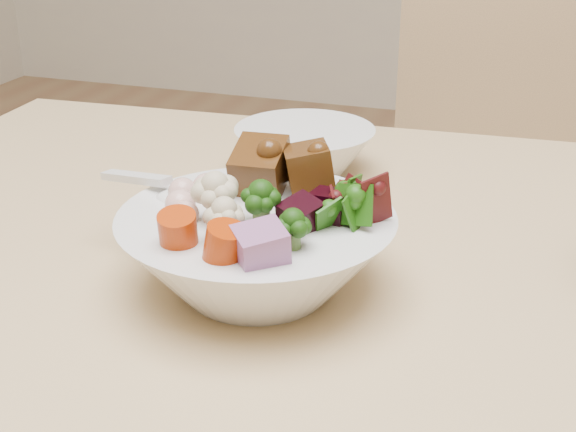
{
  "coord_description": "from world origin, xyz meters",
  "views": [
    {
      "loc": [
        0.05,
        -0.35,
        0.99
      ],
      "look_at": [
        -0.12,
        0.13,
        0.76
      ],
      "focal_mm": 50.0,
      "sensor_mm": 36.0,
      "label": 1
    }
  ],
  "objects": [
    {
      "name": "food_bowl",
      "position": [
        -0.14,
        0.14,
        0.73
      ],
      "size": [
        0.2,
        0.2,
        0.11
      ],
      "color": "silver",
      "rests_on": "dining_table"
    },
    {
      "name": "side_bowl",
      "position": [
        -0.18,
        0.38,
        0.72
      ],
      "size": [
        0.14,
        0.14,
        0.05
      ],
      "primitive_type": null,
      "color": "silver",
      "rests_on": "dining_table"
    },
    {
      "name": "chair_far",
      "position": [
        0.03,
        0.85,
        0.53
      ],
      "size": [
        0.5,
        0.5,
        0.94
      ],
      "rotation": [
        0.0,
        0.0,
        0.16
      ],
      "color": "tan",
      "rests_on": "ground"
    },
    {
      "name": "soup_spoon",
      "position": [
        -0.22,
        0.16,
        0.76
      ],
      "size": [
        0.11,
        0.06,
        0.02
      ],
      "rotation": [
        0.0,
        0.0,
        -0.35
      ],
      "color": "silver",
      "rests_on": "food_bowl"
    }
  ]
}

